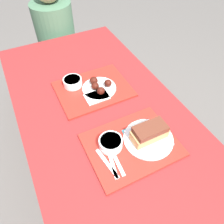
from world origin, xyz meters
TOP-DOWN VIEW (x-y plane):
  - ground_plane at (0.00, 0.00)m, footprint 12.00×12.00m
  - picnic_table at (0.00, 0.00)m, footprint 0.86×1.90m
  - picnic_bench_far at (0.00, 1.17)m, footprint 0.82×0.28m
  - tray_near at (0.03, -0.18)m, footprint 0.42×0.33m
  - tray_far at (0.03, 0.26)m, footprint 0.42×0.33m
  - bowl_coleslaw_near at (-0.06, -0.14)m, footprint 0.11×0.11m
  - brisket_sandwich_plate at (0.12, -0.19)m, footprint 0.24×0.24m
  - plastic_fork_near at (-0.09, -0.22)m, footprint 0.05×0.17m
  - plastic_knife_near at (-0.07, -0.22)m, footprint 0.03×0.17m
  - plastic_spoon_near at (-0.11, -0.22)m, footprint 0.04×0.17m
  - condiment_packet at (0.04, -0.11)m, footprint 0.04×0.03m
  - bowl_coleslaw_far at (-0.07, 0.34)m, footprint 0.11×0.11m
  - wings_plate_far at (0.06, 0.24)m, footprint 0.20×0.20m
  - napkin_far at (0.01, 0.18)m, footprint 0.13×0.09m
  - person_seated_across at (0.05, 1.17)m, footprint 0.33×0.33m

SIDE VIEW (x-z plane):
  - ground_plane at x=0.00m, z-range 0.00..0.00m
  - picnic_bench_far at x=0.00m, z-range 0.16..0.61m
  - picnic_table at x=0.00m, z-range 0.29..1.04m
  - person_seated_across at x=0.05m, z-range 0.40..1.07m
  - tray_near at x=0.03m, z-range 0.75..0.77m
  - tray_far at x=0.03m, z-range 0.75..0.77m
  - plastic_fork_near at x=-0.09m, z-range 0.77..0.77m
  - plastic_knife_near at x=-0.07m, z-range 0.77..0.77m
  - plastic_spoon_near at x=-0.11m, z-range 0.77..0.77m
  - condiment_packet at x=0.04m, z-range 0.77..0.77m
  - napkin_far at x=0.01m, z-range 0.77..0.77m
  - wings_plate_far at x=0.06m, z-range 0.76..0.81m
  - bowl_coleslaw_near at x=-0.06m, z-range 0.77..0.81m
  - bowl_coleslaw_far at x=-0.07m, z-range 0.77..0.81m
  - brisket_sandwich_plate at x=0.12m, z-range 0.75..0.85m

